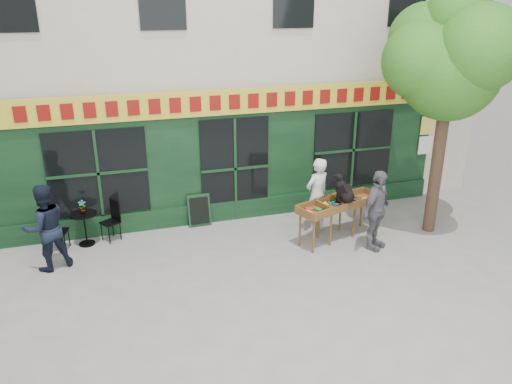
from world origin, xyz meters
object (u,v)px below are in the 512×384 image
book_cart_right (348,203)px  man_left (45,228)px  man_right (376,210)px  dog (345,188)px  woman (317,195)px  bistro_table (84,223)px  book_cart_center (328,208)px

book_cart_right → man_left: (-6.55, 0.44, 0.10)m
man_right → dog: bearing=98.7°
woman → bistro_table: woman is taller
book_cart_right → bistro_table: bearing=153.8°
dog → man_left: bearing=153.8°
woman → dog: bearing=96.0°
dog → book_cart_center: bearing=151.3°
bistro_table → man_left: 1.20m
woman → man_right: (0.85, -1.26, 0.01)m
book_cart_center → dog: bearing=-28.7°
dog → woman: size_ratio=0.33×
dog → bistro_table: 5.89m
book_cart_center → man_left: size_ratio=0.88×
book_cart_right → man_right: 0.81m
dog → book_cart_right: bearing=22.3°
book_cart_center → dog: (0.35, -0.05, 0.47)m
book_cart_right → man_right: size_ratio=0.88×
book_cart_right → man_left: size_ratio=0.87×
dog → bistro_table: size_ratio=0.79×
book_cart_center → man_left: bearing=154.0°
book_cart_right → man_left: man_left is taller
man_right → man_left: 6.95m
book_cart_right → book_cart_center: bearing=-179.1°
man_right → man_left: size_ratio=0.99×
book_cart_center → man_left: 6.02m
book_cart_right → bistro_table: book_cart_right is taller
woman → book_cart_right: (0.55, -0.51, -0.08)m
book_cart_center → book_cart_right: (0.55, 0.14, 0.00)m
dog → man_right: bearing=-68.5°
man_right → man_left: bearing=136.9°
bistro_table → man_left: bearing=-127.9°
woman → book_cart_center: bearing=69.5°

